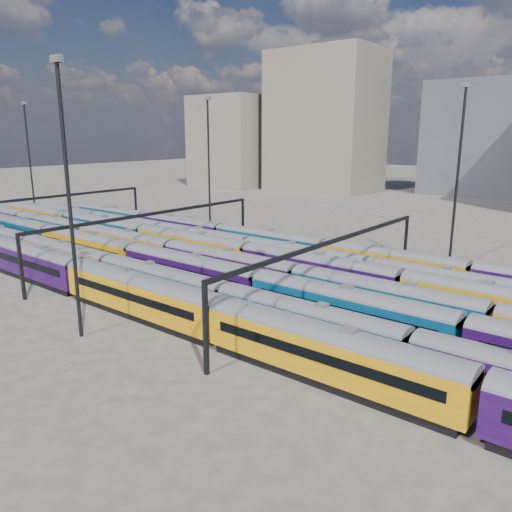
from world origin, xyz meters
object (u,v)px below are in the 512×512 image
Objects in this scene: rake_1 at (161,279)px; rake_2 at (259,284)px; rake_0 at (327,347)px; mast_2 at (68,192)px.

rake_2 reaches higher than rake_1.
rake_1 is at bearing 168.81° from rake_0.
rake_1 is 5.46× the size of mast_2.
rake_0 is 0.86× the size of rake_2.
rake_0 is at bearing -34.23° from rake_2.
rake_2 is at bearing 63.34° from mast_2.
rake_0 is at bearing 16.77° from mast_2.
rake_2 is (10.59, 5.00, 0.26)m from rake_1.
mast_2 reaches higher than rake_0.
mast_2 is (2.05, -12.00, 11.39)m from rake_1.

